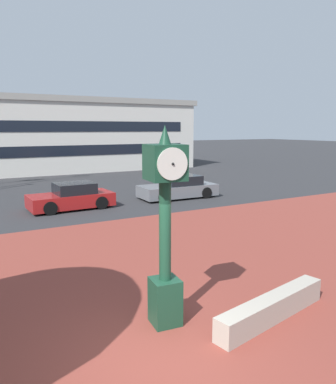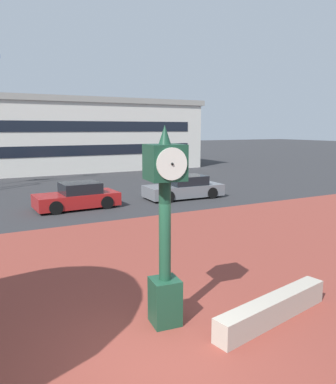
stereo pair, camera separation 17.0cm
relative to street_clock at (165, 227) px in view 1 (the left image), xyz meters
The scene contains 7 objects.
ground_plane 2.41m from the street_clock, 122.46° to the right, with size 200.00×200.00×0.00m, color #2D2D30.
plaza_brick_paving 2.80m from the street_clock, 111.18° to the left, with size 44.00×13.79×0.01m, color brown.
planter_wall 2.86m from the street_clock, 24.82° to the right, with size 3.20×0.40×0.50m, color #ADA393.
street_clock is the anchor object (origin of this frame).
car_street_mid 14.08m from the street_clock, 58.18° to the left, with size 4.46×2.05×1.28m.
car_street_far 12.10m from the street_clock, 83.90° to the left, with size 4.10×2.09×1.28m.
civic_building 33.48m from the street_clock, 86.89° to the left, with size 31.77×15.52×6.64m.
Camera 1 is at (-2.70, -5.11, 3.93)m, focal length 34.97 mm.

